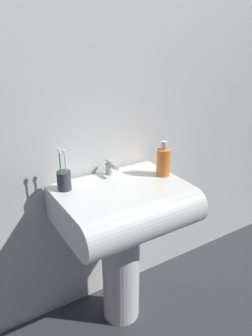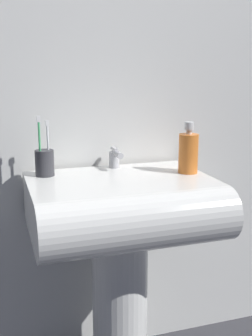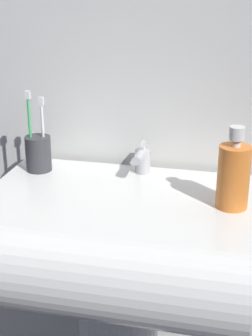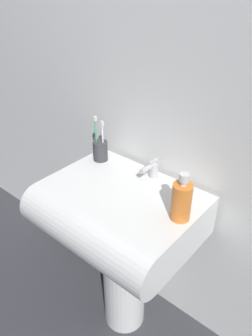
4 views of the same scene
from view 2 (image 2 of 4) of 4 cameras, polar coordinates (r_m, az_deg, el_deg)
The scene contains 6 objects.
wall_back at distance 1.60m, azimuth -3.56°, elevation 15.05°, with size 5.00×0.05×2.40m, color silver.
sink_pedestal at distance 1.61m, azimuth -0.83°, elevation -18.30°, with size 0.20×0.20×0.62m, color white.
sink_basin at distance 1.38m, azimuth -0.15°, elevation -5.45°, with size 0.61×0.48×0.17m.
faucet at distance 1.54m, azimuth -1.49°, elevation 1.43°, with size 0.04×0.11×0.08m.
toothbrush_cup at distance 1.46m, azimuth -10.97°, elevation 0.81°, with size 0.06×0.06×0.21m.
soap_bottle at distance 1.49m, azimuth 8.44°, elevation 2.13°, with size 0.07×0.07×0.18m.
Camera 2 is at (-0.40, -1.31, 1.15)m, focal length 45.00 mm.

